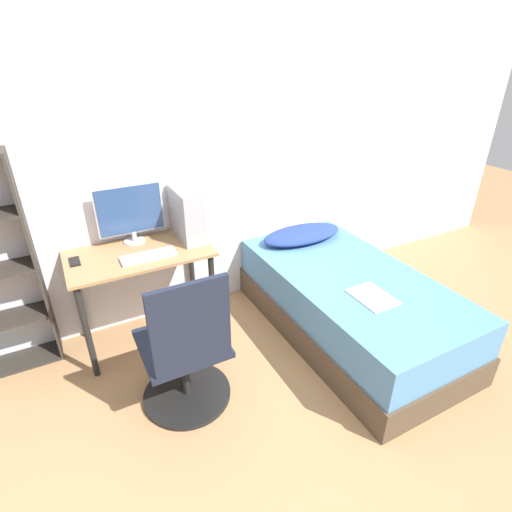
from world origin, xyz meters
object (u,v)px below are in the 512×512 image
monitor (130,212)px  keyboard (149,256)px  office_chair (186,358)px  bed (349,304)px  pc_tower (187,214)px

monitor → keyboard: bearing=-85.1°
office_chair → keyboard: size_ratio=2.66×
bed → pc_tower: size_ratio=4.83×
office_chair → pc_tower: 1.11m
keyboard → pc_tower: bearing=27.1°
office_chair → pc_tower: (0.36, 0.87, 0.59)m
office_chair → keyboard: bearing=90.8°
bed → keyboard: bearing=158.4°
monitor → keyboard: monitor is taller
keyboard → pc_tower: pc_tower is taller
monitor → pc_tower: bearing=-17.1°
office_chair → bed: 1.41m
office_chair → monitor: bearing=92.1°
bed → keyboard: keyboard is taller
bed → keyboard: size_ratio=5.02×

